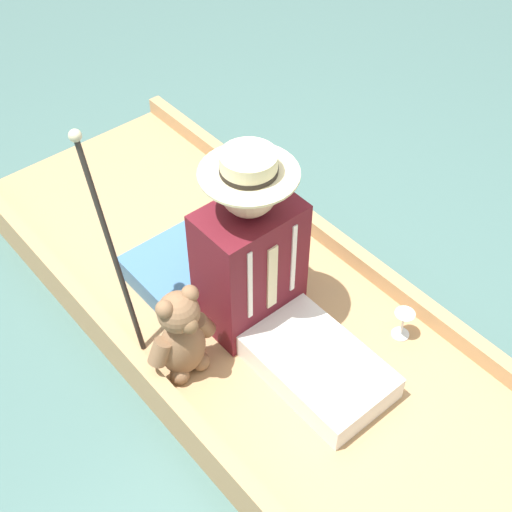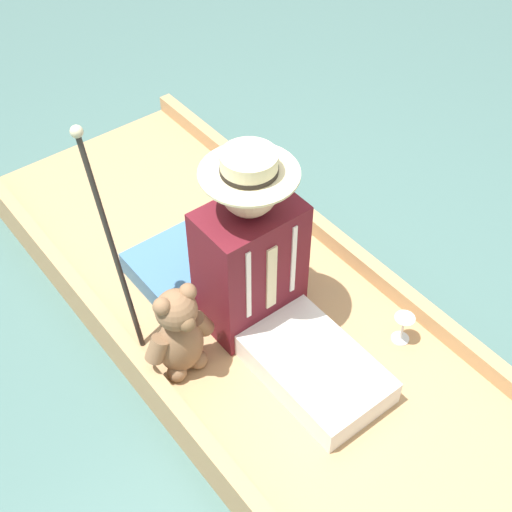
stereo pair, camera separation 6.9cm
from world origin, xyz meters
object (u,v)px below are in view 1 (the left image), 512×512
object	(u,v)px
teddy_bear	(182,336)
walking_cane	(106,233)
wine_glass	(404,319)
seated_person	(266,278)

from	to	relation	value
teddy_bear	walking_cane	size ratio (longest dim) A/B	0.46
wine_glass	walking_cane	bearing A→B (deg)	-41.69
seated_person	walking_cane	distance (m)	0.60
seated_person	wine_glass	bearing A→B (deg)	139.79
teddy_bear	seated_person	bearing A→B (deg)	173.00
teddy_bear	wine_glass	size ratio (longest dim) A/B	3.20
wine_glass	walking_cane	xyz separation A→B (m)	(0.81, -0.72, 0.43)
teddy_bear	wine_glass	world-z (taller)	teddy_bear
seated_person	walking_cane	xyz separation A→B (m)	(0.43, -0.35, 0.24)
wine_glass	teddy_bear	bearing A→B (deg)	-29.37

